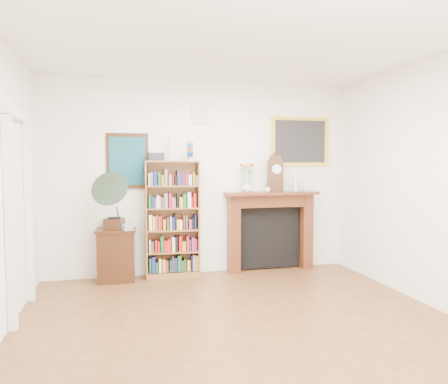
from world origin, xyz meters
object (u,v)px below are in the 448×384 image
object	(u,v)px
side_cabinet	(116,255)
fireplace	(270,224)
flower_vase	(247,187)
bottle_right	(306,185)
teacup	(267,190)
bottle_left	(296,183)
cd_stack	(127,227)
mantel_clock	(275,174)
bookshelf	(173,212)
gramophone	(114,198)

from	to	relation	value
side_cabinet	fireplace	bearing A→B (deg)	6.30
side_cabinet	flower_vase	size ratio (longest dim) A/B	4.62
flower_vase	bottle_right	xyz separation A→B (m)	(0.93, -0.03, 0.02)
fireplace	flower_vase	world-z (taller)	flower_vase
side_cabinet	flower_vase	distance (m)	2.10
teacup	bottle_left	world-z (taller)	bottle_left
cd_stack	mantel_clock	xyz separation A→B (m)	(2.17, 0.20, 0.69)
bottle_left	bookshelf	bearing A→B (deg)	179.88
flower_vase	bottle_left	world-z (taller)	bottle_left
bookshelf	mantel_clock	world-z (taller)	bookshelf
mantel_clock	bookshelf	bearing A→B (deg)	-164.52
side_cabinet	bookshelf	bearing A→B (deg)	7.64
fireplace	bottle_left	distance (m)	0.72
bottle_right	mantel_clock	bearing A→B (deg)	179.57
teacup	bottle_right	distance (m)	0.65
fireplace	bottle_right	world-z (taller)	bottle_right
cd_stack	teacup	xyz separation A→B (m)	(2.03, 0.13, 0.46)
bookshelf	bottle_right	world-z (taller)	bookshelf
bookshelf	cd_stack	bearing A→B (deg)	-158.25
teacup	bottle_right	size ratio (longest dim) A/B	0.43
bottle_left	teacup	bearing A→B (deg)	-171.13
side_cabinet	fireplace	world-z (taller)	fireplace
bottle_left	bottle_right	distance (m)	0.16
side_cabinet	mantel_clock	size ratio (longest dim) A/B	1.34
mantel_clock	side_cabinet	bearing A→B (deg)	-163.04
bookshelf	mantel_clock	bearing A→B (deg)	3.52
bottle_left	gramophone	bearing A→B (deg)	-176.38
cd_stack	mantel_clock	size ratio (longest dim) A/B	0.22
side_cabinet	teacup	bearing A→B (deg)	2.97
bottle_right	fireplace	bearing A→B (deg)	173.28
side_cabinet	teacup	world-z (taller)	teacup
bottle_left	side_cabinet	bearing A→B (deg)	-178.87
side_cabinet	gramophone	distance (m)	0.81
gramophone	cd_stack	bearing A→B (deg)	3.54
side_cabinet	bottle_right	world-z (taller)	bottle_right
fireplace	teacup	distance (m)	0.55
gramophone	cd_stack	distance (m)	0.44
side_cabinet	bottle_left	xyz separation A→B (m)	(2.65, 0.05, 0.95)
gramophone	fireplace	bearing A→B (deg)	20.70
mantel_clock	teacup	world-z (taller)	mantel_clock
bookshelf	fireplace	xyz separation A→B (m)	(1.48, 0.05, -0.22)
bookshelf	fireplace	world-z (taller)	bookshelf
flower_vase	side_cabinet	bearing A→B (deg)	-177.74
teacup	side_cabinet	bearing A→B (deg)	179.42
cd_stack	mantel_clock	distance (m)	2.29
mantel_clock	teacup	bearing A→B (deg)	-138.15
mantel_clock	flower_vase	xyz separation A→B (m)	(-0.43, 0.03, -0.18)
gramophone	cd_stack	size ratio (longest dim) A/B	6.52
bottle_right	side_cabinet	bearing A→B (deg)	-179.10
bookshelf	fireplace	distance (m)	1.50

